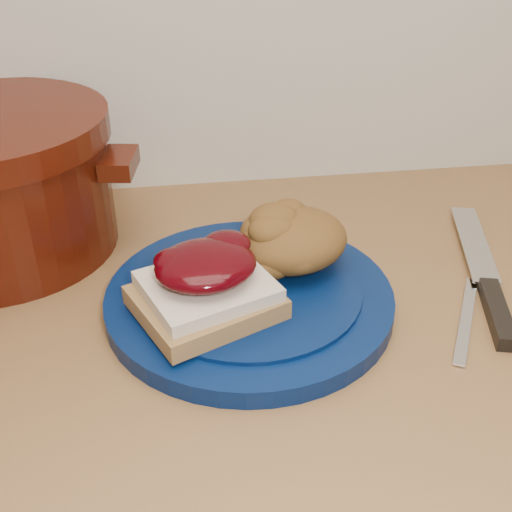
{
  "coord_description": "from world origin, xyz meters",
  "views": [
    {
      "loc": [
        -0.12,
        0.94,
        1.31
      ],
      "look_at": [
        -0.04,
        1.51,
        0.95
      ],
      "focal_mm": 45.0,
      "sensor_mm": 36.0,
      "label": 1
    }
  ],
  "objects": [
    {
      "name": "butter_knife",
      "position": [
        0.17,
        1.43,
        0.9
      ],
      "size": [
        0.08,
        0.14,
        0.0
      ],
      "primitive_type": "cube",
      "rotation": [
        0.0,
        0.0,
        1.07
      ],
      "color": "silver",
      "rests_on": "wood_countertop"
    },
    {
      "name": "plate",
      "position": [
        -0.05,
        1.49,
        0.91
      ],
      "size": [
        0.38,
        0.38,
        0.02
      ],
      "primitive_type": "cylinder",
      "rotation": [
        0.0,
        0.0,
        0.32
      ],
      "color": "#041641",
      "rests_on": "wood_countertop"
    },
    {
      "name": "pepper_grinder",
      "position": [
        -0.33,
        1.72,
        0.97
      ],
      "size": [
        0.06,
        0.06,
        0.14
      ],
      "rotation": [
        0.0,
        0.0,
        0.09
      ],
      "color": "black",
      "rests_on": "wood_countertop"
    },
    {
      "name": "stuffing_mound",
      "position": [
        0.0,
        1.53,
        0.96
      ],
      "size": [
        0.15,
        0.14,
        0.06
      ],
      "primitive_type": "ellipsoid",
      "rotation": [
        0.0,
        0.0,
        0.32
      ],
      "color": "brown",
      "rests_on": "plate"
    },
    {
      "name": "sandwich",
      "position": [
        -0.1,
        1.46,
        0.95
      ],
      "size": [
        0.16,
        0.15,
        0.06
      ],
      "rotation": [
        0.0,
        0.0,
        0.32
      ],
      "color": "olive",
      "rests_on": "plate"
    },
    {
      "name": "chef_knife",
      "position": [
        0.21,
        1.47,
        0.91
      ],
      "size": [
        0.1,
        0.28,
        0.02
      ],
      "rotation": [
        0.0,
        0.0,
        1.31
      ],
      "color": "black",
      "rests_on": "wood_countertop"
    }
  ]
}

